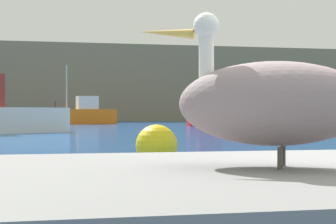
{
  "coord_description": "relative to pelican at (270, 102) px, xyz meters",
  "views": [
    {
      "loc": [
        -2.06,
        -3.44,
        1.01
      ],
      "look_at": [
        2.83,
        21.56,
        1.03
      ],
      "focal_mm": 55.08,
      "sensor_mm": 36.0,
      "label": 1
    }
  ],
  "objects": [
    {
      "name": "mooring_buoy",
      "position": [
        0.5,
        6.74,
        -0.68
      ],
      "size": [
        0.79,
        0.79,
        0.79
      ],
      "primitive_type": "sphere",
      "color": "yellow",
      "rests_on": "ground"
    },
    {
      "name": "fishing_boat_orange",
      "position": [
        0.39,
        42.58,
        -0.18
      ],
      "size": [
        5.52,
        2.52,
        5.1
      ],
      "rotation": [
        0.0,
        0.0,
        3.33
      ],
      "color": "orange",
      "rests_on": "ground"
    },
    {
      "name": "hillside_backdrop",
      "position": [
        0.92,
        64.1,
        3.37
      ],
      "size": [
        140.0,
        16.34,
        8.89
      ],
      "primitive_type": "cube",
      "color": "#7F755B",
      "rests_on": "ground"
    },
    {
      "name": "fishing_boat_red",
      "position": [
        9.98,
        34.41,
        0.0
      ],
      "size": [
        5.09,
        1.45,
        5.02
      ],
      "rotation": [
        0.0,
        0.0,
        3.12
      ],
      "color": "red",
      "rests_on": "ground"
    },
    {
      "name": "pelican",
      "position": [
        0.0,
        0.0,
        0.0
      ],
      "size": [
        1.34,
        1.0,
        0.91
      ],
      "rotation": [
        0.0,
        0.0,
        2.65
      ],
      "color": "gray",
      "rests_on": "pier_dock"
    }
  ]
}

